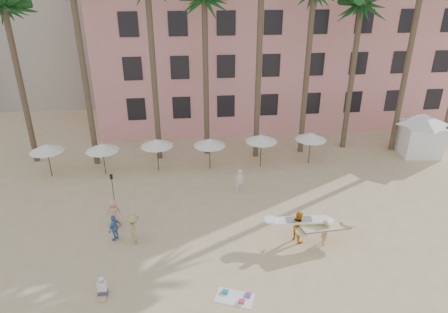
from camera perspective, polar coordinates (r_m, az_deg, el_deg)
ground at (r=21.16m, az=3.56°, el=-16.76°), size 120.00×120.00×0.00m
pink_hotel at (r=43.17m, az=7.45°, el=16.57°), size 35.00×14.00×16.00m
umbrella_row at (r=30.41m, az=-5.84°, el=2.04°), size 22.50×2.70×2.73m
cabana at (r=37.14m, az=26.33°, el=3.36°), size 5.03×5.03×3.50m
beach_towel at (r=20.06m, az=1.67°, el=-19.44°), size 2.04×1.59×0.14m
carrier_yellow at (r=23.43m, az=14.28°, el=-10.16°), size 2.98×1.28×1.55m
carrier_white at (r=23.36m, az=10.58°, el=-9.58°), size 3.29×1.18×1.88m
beachgoers at (r=24.25m, az=-11.88°, el=-8.56°), size 9.01×6.09×1.88m
paddle at (r=27.07m, az=-15.65°, el=-3.99°), size 0.18×0.04×2.23m
seated_man at (r=20.79m, az=-16.99°, el=-17.74°), size 0.42×0.74×0.96m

